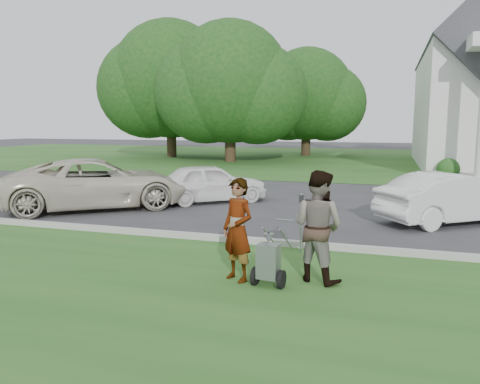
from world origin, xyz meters
The scene contains 14 objects.
ground centered at (0.00, 0.00, 0.00)m, with size 120.00×120.00×0.00m, color #333335.
grass_strip centered at (0.00, -3.00, 0.01)m, with size 80.00×7.00×0.01m, color #24581E.
church_lawn centered at (0.00, 27.00, 0.01)m, with size 80.00×30.00×0.01m, color #24581E.
curb centered at (0.00, 0.55, 0.07)m, with size 80.00×0.18×0.15m, color #9E9E93.
tree_left centered at (-8.01, 21.99, 5.11)m, with size 10.63×8.40×9.71m.
tree_far centered at (-14.01, 24.99, 5.69)m, with size 11.64×9.20×10.73m.
tree_back centered at (-4.01, 29.99, 4.73)m, with size 9.61×7.60×8.89m.
striping_cart centered at (0.83, -2.04, 0.42)m, with size 0.56×1.09×0.98m.
person_left centered at (0.25, -1.90, 0.89)m, with size 0.65×0.42×1.77m, color #999999.
person_right centered at (1.55, -1.50, 0.95)m, with size 0.93×0.72×1.91m, color #999999.
parking_meter_near centered at (0.97, 0.16, 0.79)m, with size 0.09×0.08×1.26m.
car_a centered at (-6.17, 3.44, 0.80)m, with size 2.64×5.72×1.59m, color beige.
car_b centered at (-3.17, 5.59, 0.67)m, with size 1.57×3.91×1.33m, color white.
car_d centered at (4.35, 4.36, 0.69)m, with size 1.46×4.18×1.38m, color silver.
Camera 1 is at (2.64, -9.30, 2.70)m, focal length 35.00 mm.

